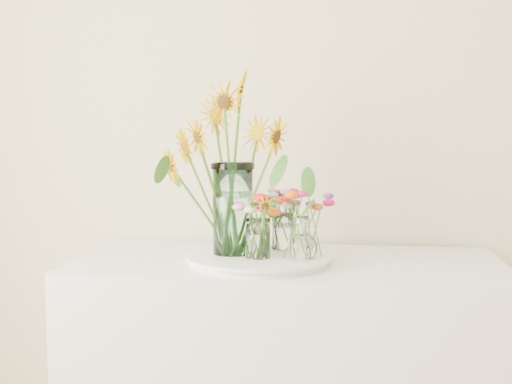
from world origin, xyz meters
TOP-DOWN VIEW (x-y plane):
  - tray at (-0.38, 1.86)m, footprint 0.44×0.44m
  - mason_jar at (-0.46, 1.86)m, footprint 0.13×0.13m
  - sunflower_bouquet at (-0.46, 1.86)m, footprint 0.79×0.79m
  - small_vase_a at (-0.37, 1.80)m, footprint 0.09×0.09m
  - wildflower_posy_a at (-0.37, 1.80)m, footprint 0.18×0.18m
  - small_vase_b at (-0.23, 1.81)m, footprint 0.12×0.12m
  - wildflower_posy_b at (-0.23, 1.81)m, footprint 0.23×0.23m
  - small_vase_c at (-0.31, 1.96)m, footprint 0.08×0.08m
  - wildflower_posy_c at (-0.31, 1.96)m, footprint 0.18×0.18m

SIDE VIEW (x-z plane):
  - tray at x=-0.38m, z-range 0.90..0.92m
  - small_vase_c at x=-0.31m, z-range 0.93..1.05m
  - small_vase_a at x=-0.37m, z-range 0.93..1.05m
  - small_vase_b at x=-0.23m, z-range 0.93..1.06m
  - wildflower_posy_c at x=-0.31m, z-range 0.93..1.14m
  - wildflower_posy_a at x=-0.37m, z-range 0.92..1.14m
  - wildflower_posy_b at x=-0.23m, z-range 0.93..1.15m
  - mason_jar at x=-0.46m, z-range 0.93..1.23m
  - sunflower_bouquet at x=-0.46m, z-range 0.92..1.51m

